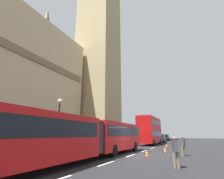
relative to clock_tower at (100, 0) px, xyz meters
The scene contains 13 objects.
ground_plane 49.07m from the clock_tower, 141.91° to the right, with size 160.00×160.00×0.00m, color #262628.
lane_centre_marking 50.35m from the clock_tower, 145.56° to the right, with size 25.20×0.16×0.01m.
clock_tower is the anchor object (origin of this frame).
articulated_bus 49.06m from the clock_tower, 150.61° to the right, with size 18.72×2.54×2.90m.
double_decker_bus 41.60m from the clock_tower, 106.27° to the right, with size 9.87×2.54×4.90m.
sedan_lead 43.49m from the clock_tower, 70.12° to the right, with size 4.40×1.86×1.85m.
sedan_trailing 46.14m from the clock_tower, 39.46° to the right, with size 4.40×1.86×1.85m.
traffic_cone_west 49.75m from the clock_tower, 140.56° to the right, with size 0.36×0.36×0.58m.
traffic_cone_middle 48.45m from the clock_tower, 133.10° to the right, with size 0.36×0.36×0.58m.
traffic_cone_east 46.05m from the clock_tower, 119.53° to the right, with size 0.36×0.36×0.58m.
street_lamp 46.10m from the clock_tower, 157.87° to the right, with size 0.44×0.44×5.27m.
pedestrian_near_cones 52.09m from the clock_tower, 141.50° to the right, with size 0.46×0.37×1.69m.
pedestrian_by_kerb 49.51m from the clock_tower, 133.86° to the right, with size 0.42×0.47×1.69m.
Camera 1 is at (-15.35, -5.22, 1.79)m, focal length 26.41 mm.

